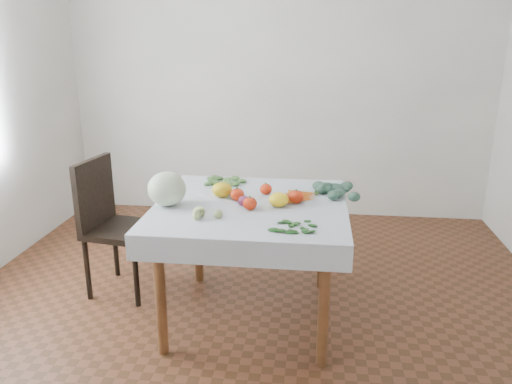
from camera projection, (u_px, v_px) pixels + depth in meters
ground at (251, 316)px, 3.18m from camera, size 4.00×4.00×0.00m
back_wall at (279, 75)px, 4.67m from camera, size 4.00×0.04×2.70m
table at (251, 220)px, 2.98m from camera, size 1.00×1.00×0.75m
tablecloth at (251, 204)px, 2.95m from camera, size 1.12×1.12×0.01m
chair at (110, 217)px, 3.37m from camera, size 0.48×0.48×0.93m
cabbage at (167, 189)px, 2.89m from camera, size 0.26×0.26×0.20m
tomato_a at (266, 189)px, 3.11m from camera, size 0.10×0.10×0.07m
tomato_b at (237, 194)px, 3.00m from camera, size 0.10×0.10×0.07m
tomato_c at (250, 203)px, 2.84m from camera, size 0.10×0.10×0.07m
tomato_d at (296, 197)px, 2.94m from camera, size 0.10×0.10×0.08m
heirloom_back at (222, 190)px, 3.06m from camera, size 0.17×0.17×0.09m
heirloom_front at (279, 199)px, 2.89m from camera, size 0.12×0.12×0.08m
onion_a at (237, 194)px, 3.03m from camera, size 0.08×0.08×0.06m
onion_b at (244, 201)px, 2.89m from camera, size 0.08×0.08×0.06m
tomatillo_cluster at (208, 215)px, 2.68m from camera, size 0.11×0.11×0.05m
carrot_bunch at (302, 196)px, 3.03m from camera, size 0.20×0.23×0.03m
kale_bunch at (331, 192)px, 3.09m from camera, size 0.34×0.26×0.04m
basil_bunch at (292, 225)px, 2.59m from camera, size 0.25×0.18×0.01m
dill_bunch at (225, 181)px, 3.36m from camera, size 0.22×0.21×0.03m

